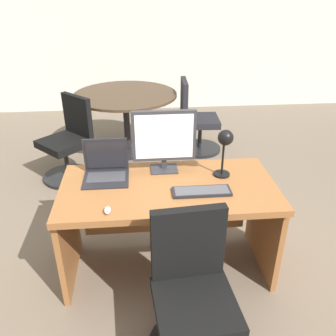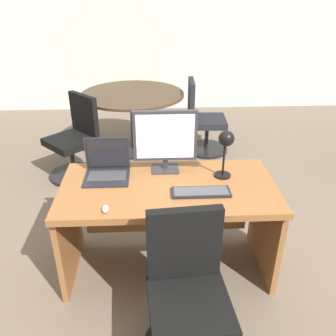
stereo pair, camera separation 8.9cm
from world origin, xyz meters
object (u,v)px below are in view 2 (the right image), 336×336
at_px(desk, 168,206).
at_px(meeting_chair_near, 202,124).
at_px(office_chair, 188,302).
at_px(laptop, 107,164).
at_px(keyboard, 201,192).
at_px(meeting_chair_far, 75,144).
at_px(monitor, 165,138).
at_px(meeting_table, 133,108).
at_px(mouse, 105,209).
at_px(desk_lamp, 226,145).

bearing_deg(desk, meeting_chair_near, 75.56).
bearing_deg(office_chair, laptop, 121.01).
distance_m(keyboard, meeting_chair_far, 2.09).
relative_size(office_chair, meeting_chair_near, 0.96).
relative_size(monitor, meeting_table, 0.37).
distance_m(keyboard, meeting_chair_near, 2.32).
distance_m(laptop, office_chair, 1.12).
xyz_separation_m(monitor, meeting_chair_near, (0.56, 1.92, -0.63)).
bearing_deg(mouse, meeting_table, 88.52).
relative_size(office_chair, meeting_table, 0.70).
height_order(meeting_table, meeting_chair_near, meeting_chair_near).
distance_m(monitor, laptop, 0.47).
bearing_deg(meeting_chair_far, monitor, -54.13).
bearing_deg(desk_lamp, desk, -172.43).
relative_size(desk, mouse, 20.63).
distance_m(desk, keyboard, 0.34).
distance_m(meeting_table, meeting_chair_near, 0.91).
distance_m(desk_lamp, office_chair, 1.06).
height_order(laptop, meeting_table, laptop).
bearing_deg(desk_lamp, meeting_table, 109.51).
relative_size(keyboard, meeting_chair_near, 0.42).
bearing_deg(laptop, keyboard, -25.36).
bearing_deg(laptop, office_chair, -58.99).
height_order(monitor, desk_lamp, monitor).
relative_size(keyboard, meeting_chair_far, 0.43).
bearing_deg(monitor, desk, -86.74).
xyz_separation_m(monitor, laptop, (-0.43, -0.04, -0.18)).
height_order(keyboard, meeting_chair_far, meeting_chair_far).
height_order(mouse, meeting_table, meeting_table).
bearing_deg(laptop, meeting_chair_far, 111.24).
height_order(desk_lamp, meeting_table, desk_lamp).
xyz_separation_m(mouse, meeting_chair_near, (0.95, 2.44, -0.38)).
xyz_separation_m(mouse, office_chair, (0.49, -0.38, -0.41)).
bearing_deg(mouse, office_chair, -38.17).
bearing_deg(keyboard, mouse, -164.18).
height_order(keyboard, meeting_table, meeting_table).
relative_size(keyboard, mouse, 5.38).
distance_m(keyboard, desk_lamp, 0.38).
distance_m(mouse, desk_lamp, 0.93).
distance_m(keyboard, meeting_table, 2.38).
bearing_deg(meeting_chair_far, meeting_table, 44.69).
bearing_deg(monitor, laptop, -174.37).
bearing_deg(monitor, meeting_table, 99.55).
xyz_separation_m(mouse, meeting_chair_far, (-0.57, 1.86, -0.38)).
bearing_deg(keyboard, office_chair, -103.37).
height_order(desk, laptop, laptop).
relative_size(laptop, meeting_chair_near, 0.34).
distance_m(desk, desk_lamp, 0.62).
distance_m(mouse, meeting_chair_near, 2.65).
bearing_deg(office_chair, desk, 96.60).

